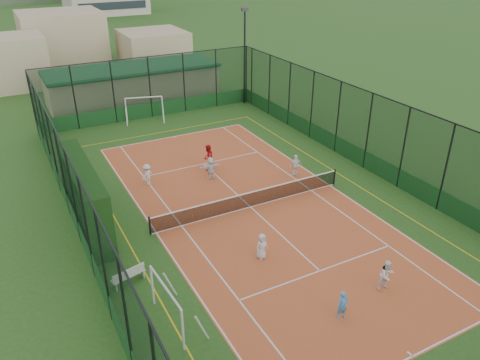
# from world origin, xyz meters

# --- Properties ---
(ground) EXTENTS (300.00, 300.00, 0.00)m
(ground) POSITION_xyz_m (0.00, 0.00, 0.00)
(ground) COLOR #27511C
(ground) RESTS_ON ground
(court_slab) EXTENTS (11.17, 23.97, 0.01)m
(court_slab) POSITION_xyz_m (0.00, 0.00, 0.01)
(court_slab) COLOR #AB4C26
(court_slab) RESTS_ON ground
(tennis_net) EXTENTS (11.67, 0.12, 1.06)m
(tennis_net) POSITION_xyz_m (0.00, 0.00, 0.53)
(tennis_net) COLOR black
(tennis_net) RESTS_ON ground
(perimeter_fence) EXTENTS (18.12, 34.12, 5.00)m
(perimeter_fence) POSITION_xyz_m (0.00, 0.00, 2.50)
(perimeter_fence) COLOR black
(perimeter_fence) RESTS_ON ground
(floodlight_ne) EXTENTS (0.60, 0.26, 8.25)m
(floodlight_ne) POSITION_xyz_m (8.60, 16.60, 4.12)
(floodlight_ne) COLOR black
(floodlight_ne) RESTS_ON ground
(clubhouse) EXTENTS (15.20, 7.20, 3.15)m
(clubhouse) POSITION_xyz_m (0.00, 22.00, 1.57)
(clubhouse) COLOR tan
(clubhouse) RESTS_ON ground
(hedge_left) EXTENTS (1.14, 7.61, 3.33)m
(hedge_left) POSITION_xyz_m (-8.30, 2.51, 1.67)
(hedge_left) COLOR black
(hedge_left) RESTS_ON ground
(white_bench) EXTENTS (1.57, 0.76, 0.85)m
(white_bench) POSITION_xyz_m (-7.80, -3.16, 0.43)
(white_bench) COLOR white
(white_bench) RESTS_ON ground
(futsal_goal_near) EXTENTS (2.99, 1.03, 1.90)m
(futsal_goal_near) POSITION_xyz_m (-7.18, -6.34, 0.95)
(futsal_goal_near) COLOR white
(futsal_goal_near) RESTS_ON ground
(futsal_goal_far) EXTENTS (3.15, 1.69, 1.95)m
(futsal_goal_far) POSITION_xyz_m (-0.79, 16.38, 0.98)
(futsal_goal_far) COLOR white
(futsal_goal_far) RESTS_ON ground
(child_near_left) EXTENTS (0.69, 0.50, 1.30)m
(child_near_left) POSITION_xyz_m (-1.82, -4.31, 0.66)
(child_near_left) COLOR silver
(child_near_left) RESTS_ON court_slab
(child_near_mid) EXTENTS (0.50, 0.37, 1.25)m
(child_near_mid) POSITION_xyz_m (-1.01, -9.15, 0.63)
(child_near_mid) COLOR #4D96DA
(child_near_mid) RESTS_ON court_slab
(child_near_right) EXTENTS (0.71, 0.56, 1.43)m
(child_near_right) POSITION_xyz_m (1.71, -8.66, 0.73)
(child_near_right) COLOR white
(child_near_right) RESTS_ON court_slab
(child_far_left) EXTENTS (1.00, 0.86, 1.34)m
(child_far_left) POSITION_xyz_m (-4.19, 5.28, 0.68)
(child_far_left) COLOR silver
(child_far_left) RESTS_ON court_slab
(child_far_right) EXTENTS (0.88, 0.45, 1.44)m
(child_far_right) POSITION_xyz_m (4.37, 2.08, 0.73)
(child_far_right) COLOR white
(child_far_right) RESTS_ON court_slab
(child_far_back) EXTENTS (1.38, 0.57, 1.45)m
(child_far_back) POSITION_xyz_m (-0.47, 4.22, 0.73)
(child_far_back) COLOR white
(child_far_back) RESTS_ON court_slab
(coach) EXTENTS (1.04, 0.99, 1.70)m
(coach) POSITION_xyz_m (-0.09, 5.46, 0.86)
(coach) COLOR red
(coach) RESTS_ON court_slab
(tennis_balls) EXTENTS (6.20, 0.96, 0.07)m
(tennis_balls) POSITION_xyz_m (-1.23, 0.86, 0.04)
(tennis_balls) COLOR #CCE033
(tennis_balls) RESTS_ON court_slab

